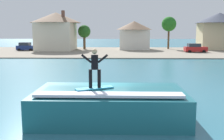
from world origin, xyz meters
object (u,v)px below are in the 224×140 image
(surfer, at_px, (95,66))
(tree_short_bushy, at_px, (84,32))
(surfboard, at_px, (94,88))
(house_small_cottage, at_px, (134,34))
(house_gabled_white, at_px, (219,28))
(wave_crest, at_px, (110,104))
(tree_tall_bare, at_px, (169,24))
(car_far_shore, at_px, (195,48))
(car_near_shore, at_px, (26,47))
(house_with_chimney, at_px, (56,29))

(surfer, relative_size, tree_short_bushy, 0.32)
(surfboard, height_order, house_small_cottage, house_small_cottage)
(surfboard, height_order, house_gabled_white, house_gabled_white)
(surfer, height_order, tree_short_bushy, tree_short_bushy)
(wave_crest, distance_m, house_gabled_white, 52.10)
(house_gabled_white, height_order, house_small_cottage, house_gabled_white)
(house_gabled_white, bearing_deg, tree_tall_bare, 172.83)
(surfer, height_order, house_small_cottage, house_small_cottage)
(car_far_shore, bearing_deg, house_small_cottage, 144.45)
(wave_crest, distance_m, surfboard, 1.17)
(tree_tall_bare, bearing_deg, car_far_shore, -69.55)
(wave_crest, bearing_deg, house_small_cottage, 85.48)
(surfboard, bearing_deg, car_near_shore, 113.52)
(wave_crest, relative_size, tree_short_bushy, 1.28)
(car_near_shore, bearing_deg, house_gabled_white, 5.86)
(surfboard, bearing_deg, house_small_cottage, 84.69)
(house_small_cottage, bearing_deg, car_far_shore, -35.55)
(car_near_shore, relative_size, tree_short_bushy, 0.69)
(tree_tall_bare, bearing_deg, car_near_shore, -169.67)
(car_far_shore, xyz_separation_m, house_small_cottage, (-11.42, 8.16, 2.69))
(car_near_shore, relative_size, tree_tall_bare, 0.52)
(surfer, distance_m, house_small_cottage, 47.62)
(wave_crest, distance_m, surfer, 2.05)
(house_small_cottage, height_order, tree_tall_bare, tree_tall_bare)
(car_far_shore, bearing_deg, surfboard, -111.97)
(surfer, xyz_separation_m, house_gabled_white, (23.15, 47.19, 2.36))
(house_small_cottage, height_order, tree_short_bushy, house_small_cottage)
(house_with_chimney, bearing_deg, tree_short_bushy, 21.94)
(wave_crest, xyz_separation_m, tree_short_bushy, (-7.46, 46.36, 3.31))
(wave_crest, distance_m, car_near_shore, 46.71)
(house_with_chimney, xyz_separation_m, house_small_cottage, (16.91, 2.97, -0.98))
(car_far_shore, height_order, house_gabled_white, house_gabled_white)
(house_small_cottage, bearing_deg, house_gabled_white, -0.64)
(surfer, bearing_deg, wave_crest, 29.96)
(house_gabled_white, relative_size, house_small_cottage, 1.31)
(tree_short_bushy, bearing_deg, car_far_shore, -18.38)
(house_gabled_white, distance_m, tree_short_bushy, 29.96)
(tree_short_bushy, bearing_deg, surfer, -81.73)
(surfboard, bearing_deg, house_with_chimney, 105.73)
(house_gabled_white, bearing_deg, car_far_shore, -132.72)
(tree_short_bushy, bearing_deg, house_with_chimney, -158.06)
(house_gabled_white, bearing_deg, surfer, -116.13)
(car_far_shore, relative_size, house_small_cottage, 0.52)
(tree_short_bushy, bearing_deg, tree_tall_bare, 5.39)
(surfboard, distance_m, tree_short_bushy, 47.30)
(tree_short_bushy, bearing_deg, house_gabled_white, 0.85)
(car_near_shore, height_order, house_small_cottage, house_small_cottage)
(surfer, bearing_deg, car_near_shore, 113.54)
(car_far_shore, xyz_separation_m, tree_tall_bare, (-3.47, 9.31, 4.79))
(house_with_chimney, bearing_deg, tree_tall_bare, 9.40)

